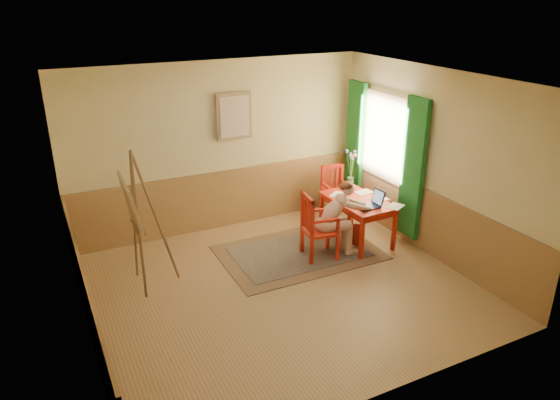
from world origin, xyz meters
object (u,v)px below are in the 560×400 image
chair_left (317,227)px  chair_back (335,193)px  table (357,205)px  laptop (371,203)px  figure (337,216)px  easel (134,209)px

chair_left → chair_back: bearing=47.8°
table → laptop: laptop is taller
chair_back → laptop: 1.30m
figure → chair_left: bearing=171.2°
table → chair_back: size_ratio=1.29×
chair_back → laptop: bearing=-97.0°
figure → laptop: (0.56, -0.07, 0.12)m
easel → chair_left: bearing=-8.2°
chair_back → easel: easel is taller
chair_left → easel: easel is taller
chair_left → table: bearing=13.4°
table → chair_back: 0.96m
easel → laptop: bearing=-8.1°
figure → easel: (-2.87, 0.42, 0.50)m
chair_back → easel: bearing=-167.9°
chair_left → laptop: size_ratio=2.42×
laptop → figure: bearing=172.6°
table → easel: size_ratio=0.63×
chair_left → easel: size_ratio=0.53×
figure → easel: 2.94m
table → chair_left: chair_left is taller
chair_back → figure: 1.39m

